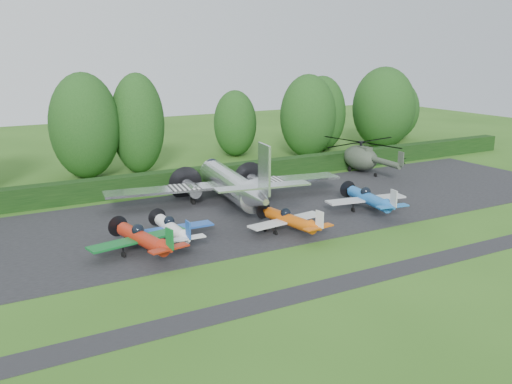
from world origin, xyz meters
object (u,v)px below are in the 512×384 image
light_plane_blue (369,199)px  helicopter (361,156)px  light_plane_white (172,228)px  light_plane_orange (290,220)px  light_plane_red (143,238)px  sign_board (397,153)px  transport_plane (232,184)px

light_plane_blue → helicopter: size_ratio=0.60×
light_plane_white → light_plane_blue: bearing=-4.1°
light_plane_orange → light_plane_blue: light_plane_blue is taller
light_plane_red → light_plane_white: bearing=37.7°
sign_board → light_plane_orange: bearing=-149.0°
light_plane_red → light_plane_white: size_ratio=1.10×
light_plane_blue → sign_board: size_ratio=2.38×
light_plane_red → light_plane_blue: bearing=11.7°
transport_plane → sign_board: transport_plane is taller
light_plane_orange → light_plane_blue: 9.31m
transport_plane → sign_board: bearing=6.3°
light_plane_orange → helicopter: size_ratio=0.54×
light_plane_white → helicopter: size_ratio=0.54×
light_plane_white → light_plane_orange: (8.71, -2.48, 0.01)m
light_plane_red → light_plane_blue: light_plane_blue is taller
light_plane_orange → transport_plane: bearing=98.8°
light_plane_white → sign_board: 37.96m
light_plane_white → helicopter: (27.75, 12.12, 0.86)m
transport_plane → light_plane_red: transport_plane is taller
transport_plane → light_plane_orange: (0.20, -9.34, -0.92)m
transport_plane → light_plane_white: (-8.51, -6.86, -0.93)m
transport_plane → light_plane_red: (-11.20, -8.24, -0.82)m
light_plane_white → sign_board: light_plane_white is taller
transport_plane → light_plane_orange: size_ratio=3.17×
transport_plane → light_plane_white: transport_plane is taller
light_plane_red → helicopter: (30.44, 13.50, 0.75)m
light_plane_orange → helicopter: 24.01m
transport_plane → sign_board: (26.70, 7.31, -0.74)m
light_plane_orange → light_plane_blue: size_ratio=0.90×
transport_plane → light_plane_orange: 9.39m
sign_board → transport_plane: bearing=-165.8°
transport_plane → light_plane_red: bearing=-152.6°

